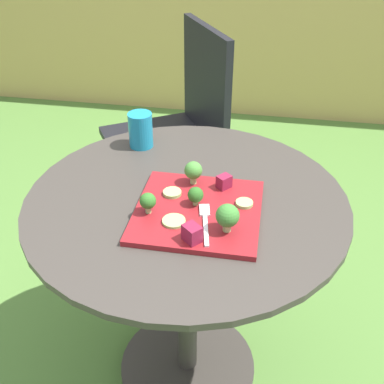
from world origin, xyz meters
TOP-DOWN VIEW (x-y plane):
  - ground_plane at (0.00, 0.00)m, footprint 12.00×12.00m
  - bamboo_fence at (0.00, 2.10)m, footprint 8.00×0.08m
  - patio_table at (0.00, 0.00)m, footprint 0.82×0.82m
  - patio_chair at (-0.17, 0.81)m, footprint 0.61×0.61m
  - salad_plate at (0.04, -0.06)m, footprint 0.30×0.30m
  - drinking_glass at (-0.18, 0.25)m, footprint 0.07×0.07m
  - fork at (0.06, -0.11)m, footprint 0.05×0.15m
  - broccoli_floret_0 at (0.03, -0.04)m, footprint 0.04×0.04m
  - broccoli_floret_1 at (0.12, -0.13)m, footprint 0.05×0.05m
  - broccoli_floret_2 at (-0.07, -0.10)m, footprint 0.04×0.04m
  - broccoli_floret_3 at (0.01, 0.05)m, footprint 0.05×0.05m
  - cucumber_slice_0 at (-0.01, -0.12)m, footprint 0.05×0.05m
  - cucumber_slice_1 at (0.15, -0.02)m, footprint 0.04×0.04m
  - cucumber_slice_2 at (-0.03, -0.01)m, footprint 0.05×0.05m
  - beet_chunk_0 at (0.05, -0.18)m, footprint 0.05×0.05m
  - beet_chunk_1 at (0.09, 0.04)m, footprint 0.04×0.04m

SIDE VIEW (x-z plane):
  - ground_plane at x=0.00m, z-range 0.00..0.00m
  - patio_table at x=0.00m, z-range 0.07..0.78m
  - patio_chair at x=-0.17m, z-range 0.08..0.98m
  - salad_plate at x=0.04m, z-range 0.71..0.72m
  - bamboo_fence at x=0.00m, z-range 0.00..1.45m
  - fork at x=0.06m, z-range 0.72..0.73m
  - cucumber_slice_0 at x=-0.01m, z-range 0.72..0.73m
  - cucumber_slice_1 at x=0.15m, z-range 0.72..0.73m
  - cucumber_slice_2 at x=-0.03m, z-range 0.72..0.73m
  - beet_chunk_1 at x=0.09m, z-range 0.72..0.75m
  - beet_chunk_0 at x=0.05m, z-range 0.72..0.76m
  - broccoli_floret_0 at x=0.03m, z-range 0.72..0.77m
  - broccoli_floret_2 at x=-0.07m, z-range 0.73..0.78m
  - drinking_glass at x=-0.18m, z-range 0.70..0.80m
  - broccoli_floret_3 at x=0.01m, z-range 0.73..0.79m
  - broccoli_floret_1 at x=0.12m, z-range 0.73..0.79m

